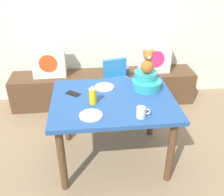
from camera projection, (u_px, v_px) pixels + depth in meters
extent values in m
plane|color=#8C7256|center=(113.00, 157.00, 2.82)|extent=(8.00, 8.00, 0.00)
cube|color=silver|center=(101.00, 8.00, 3.45)|extent=(4.40, 0.10, 2.60)
cube|color=brown|center=(104.00, 88.00, 3.75)|extent=(2.60, 0.44, 0.46)
cube|color=white|center=(49.00, 62.00, 3.44)|extent=(0.44, 0.14, 0.44)
cylinder|color=#D84C1E|center=(48.00, 64.00, 3.38)|extent=(0.24, 0.01, 0.24)
cube|color=white|center=(155.00, 57.00, 3.58)|extent=(0.44, 0.14, 0.44)
cylinder|color=#E02D72|center=(156.00, 59.00, 3.51)|extent=(0.24, 0.01, 0.24)
cube|color=#4C668E|center=(121.00, 70.00, 3.64)|extent=(0.20, 0.14, 0.09)
cube|color=#264C8C|center=(113.00, 100.00, 2.46)|extent=(1.18, 0.92, 0.04)
cylinder|color=brown|center=(62.00, 160.00, 2.28)|extent=(0.07, 0.07, 0.70)
cylinder|color=brown|center=(171.00, 152.00, 2.38)|extent=(0.07, 0.07, 0.70)
cylinder|color=brown|center=(66.00, 115.00, 2.92)|extent=(0.07, 0.07, 0.70)
cylinder|color=brown|center=(152.00, 110.00, 3.01)|extent=(0.07, 0.07, 0.70)
cylinder|color=#2672B2|center=(118.00, 84.00, 3.24)|extent=(0.34, 0.34, 0.10)
cube|color=#2672B2|center=(115.00, 68.00, 3.27)|extent=(0.30, 0.12, 0.24)
cube|color=white|center=(124.00, 85.00, 3.06)|extent=(0.34, 0.27, 0.02)
cylinder|color=silver|center=(109.00, 109.00, 3.24)|extent=(0.03, 0.03, 0.46)
cylinder|color=silver|center=(130.00, 108.00, 3.27)|extent=(0.03, 0.03, 0.46)
cylinder|color=silver|center=(107.00, 98.00, 3.48)|extent=(0.03, 0.03, 0.46)
cylinder|color=silver|center=(127.00, 97.00, 3.51)|extent=(0.03, 0.03, 0.46)
cylinder|color=teal|center=(147.00, 84.00, 2.62)|extent=(0.30, 0.30, 0.09)
cylinder|color=teal|center=(146.00, 75.00, 2.63)|extent=(0.24, 0.24, 0.07)
ellipsoid|color=#B16329|center=(147.00, 66.00, 2.54)|extent=(0.13, 0.11, 0.15)
sphere|color=#B16329|center=(148.00, 55.00, 2.48)|extent=(0.10, 0.10, 0.10)
sphere|color=beige|center=(149.00, 57.00, 2.45)|extent=(0.04, 0.04, 0.04)
sphere|color=#B16329|center=(145.00, 52.00, 2.46)|extent=(0.04, 0.04, 0.04)
sphere|color=#B16329|center=(152.00, 51.00, 2.47)|extent=(0.04, 0.04, 0.04)
cylinder|color=gold|center=(93.00, 96.00, 2.34)|extent=(0.07, 0.07, 0.15)
cone|color=white|center=(92.00, 87.00, 2.29)|extent=(0.06, 0.06, 0.03)
cylinder|color=silver|center=(141.00, 112.00, 2.16)|extent=(0.08, 0.08, 0.09)
torus|color=silver|center=(147.00, 112.00, 2.16)|extent=(0.06, 0.01, 0.06)
cylinder|color=white|center=(104.00, 87.00, 2.65)|extent=(0.20, 0.20, 0.01)
cylinder|color=white|center=(91.00, 115.00, 2.19)|extent=(0.20, 0.20, 0.01)
cube|color=black|center=(73.00, 94.00, 2.53)|extent=(0.16, 0.14, 0.01)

